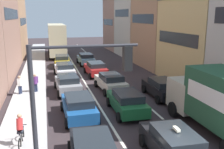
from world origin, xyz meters
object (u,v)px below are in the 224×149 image
Objects in this scene: sedan_left_lane_third at (68,83)px; sedan_right_lane_behind_truck at (162,88)px; taxi_centre_lane_front at (174,144)px; sedan_centre_lane_fifth at (86,59)px; sedan_left_lane_fifth at (62,60)px; removalist_box_truck at (222,100)px; pedestrian_mid_sidewalk at (20,84)px; sedan_centre_lane_second at (127,101)px; traffic_light_pole at (72,95)px; pedestrian_near_kerb at (35,82)px; wagon_left_lane_second at (79,106)px; hatchback_centre_lane_third at (111,82)px; cyclist_on_sidewalk at (20,131)px; coupe_centre_lane_fourth at (96,68)px; sedan_left_lane_fourth at (65,69)px; bus_mid_queue_primary at (57,38)px.

sedan_left_lane_third is 1.01× the size of sedan_right_lane_behind_truck.
sedan_centre_lane_fifth is at bearing 2.61° from taxi_centre_lane_front.
sedan_left_lane_fifth is 1.01× the size of sedan_right_lane_behind_truck.
removalist_box_truck reaches higher than sedan_left_lane_fifth.
taxi_centre_lane_front is 2.63× the size of pedestrian_mid_sidewalk.
traffic_light_pole is at bearing 150.57° from sedan_centre_lane_second.
sedan_right_lane_behind_truck is at bearing -117.02° from sedan_left_lane_third.
taxi_centre_lane_front reaches higher than sedan_left_lane_third.
sedan_centre_lane_second and sedan_left_lane_third have the same top height.
taxi_centre_lane_front reaches higher than sedan_centre_lane_second.
pedestrian_near_kerb is at bearing 168.49° from sedan_left_lane_fifth.
sedan_centre_lane_second is 1.00× the size of sedan_right_lane_behind_truck.
taxi_centre_lane_front is 6.93m from wagon_left_lane_second.
sedan_right_lane_behind_truck is (7.98, 9.72, -3.02)m from traffic_light_pole.
hatchback_centre_lane_third is 1.02× the size of sedan_centre_lane_fifth.
traffic_light_pole reaches higher than taxi_centre_lane_front.
taxi_centre_lane_front is 1.01× the size of sedan_right_lane_behind_truck.
pedestrian_near_kerb is (-6.05, 6.14, 0.15)m from sedan_centre_lane_second.
pedestrian_near_kerb is at bearing 45.81° from sedan_centre_lane_second.
taxi_centre_lane_front is at bearing -176.59° from sedan_centre_lane_second.
removalist_box_truck is at bearing -177.55° from sedan_right_lane_behind_truck.
pedestrian_mid_sidewalk is at bearing 73.99° from sedan_right_lane_behind_truck.
sedan_right_lane_behind_truck is (3.66, -15.44, 0.00)m from sedan_centre_lane_fifth.
taxi_centre_lane_front is 2.52× the size of cyclist_on_sidewalk.
sedan_centre_lane_second is at bearing 10.93° from pedestrian_near_kerb.
sedan_left_lane_fifth is 11.54m from pedestrian_near_kerb.
sedan_centre_lane_second is 4.47m from sedan_right_lane_behind_truck.
hatchback_centre_lane_third is 5.96m from coupe_centre_lane_fourth.
coupe_centre_lane_fourth and sedan_centre_lane_fifth have the same top height.
sedan_left_lane_fourth is (-3.46, 17.66, -0.00)m from taxi_centre_lane_front.
cyclist_on_sidewalk is (-6.47, -3.03, 0.05)m from sedan_centre_lane_second.
sedan_left_lane_fourth is (0.17, 5.85, 0.00)m from sedan_left_lane_third.
hatchback_centre_lane_third is 1.00× the size of sedan_left_lane_fifth.
removalist_box_truck is 4.19m from taxi_centre_lane_front.
sedan_left_lane_third is 3.86m from pedestrian_mid_sidewalk.
sedan_left_lane_fifth is 2.65× the size of pedestrian_mid_sidewalk.
bus_mid_queue_primary is (-3.52, 32.72, 2.03)m from taxi_centre_lane_front.
sedan_left_lane_third is 1.00× the size of sedan_left_lane_fourth.
sedan_left_lane_fourth is at bearing 86.81° from traffic_light_pole.
wagon_left_lane_second is 0.99× the size of coupe_centre_lane_fourth.
sedan_left_lane_third is 21.01m from bus_mid_queue_primary.
sedan_centre_lane_fifth is 2.61× the size of pedestrian_mid_sidewalk.
pedestrian_mid_sidewalk reaches higher than hatchback_centre_lane_third.
sedan_left_lane_fourth is 0.99× the size of sedan_left_lane_fifth.
removalist_box_truck reaches higher than sedan_centre_lane_second.
hatchback_centre_lane_third is (-3.63, 9.68, -1.18)m from removalist_box_truck.
removalist_box_truck is at bearing 19.50° from traffic_light_pole.
wagon_left_lane_second is 2.51× the size of cyclist_on_sidewalk.
removalist_box_truck is 31.83m from bus_mid_queue_primary.
taxi_centre_lane_front is 23.59m from sedan_left_lane_fifth.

